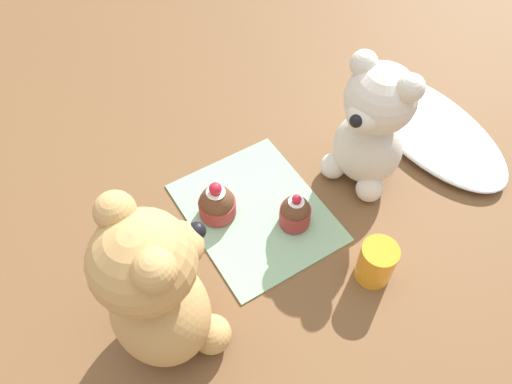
# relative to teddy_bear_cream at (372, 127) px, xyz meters

# --- Properties ---
(ground_plane) EXTENTS (4.00, 4.00, 0.00)m
(ground_plane) POSITION_rel_teddy_bear_cream_xyz_m (-0.02, -0.19, -0.11)
(ground_plane) COLOR brown
(knitted_placemat) EXTENTS (0.25, 0.20, 0.01)m
(knitted_placemat) POSITION_rel_teddy_bear_cream_xyz_m (-0.02, -0.19, -0.11)
(knitted_placemat) COLOR #8EBC99
(knitted_placemat) RESTS_ON ground_plane
(tulle_cloth) EXTENTS (0.34, 0.17, 0.03)m
(tulle_cloth) POSITION_rel_teddy_bear_cream_xyz_m (-0.01, 0.16, -0.10)
(tulle_cloth) COLOR white
(tulle_cloth) RESTS_ON ground_plane
(teddy_bear_cream) EXTENTS (0.14, 0.13, 0.23)m
(teddy_bear_cream) POSITION_rel_teddy_bear_cream_xyz_m (0.00, 0.00, 0.00)
(teddy_bear_cream) COLOR silver
(teddy_bear_cream) RESTS_ON ground_plane
(teddy_bear_tan) EXTENTS (0.15, 0.14, 0.27)m
(teddy_bear_tan) POSITION_rel_teddy_bear_cream_xyz_m (0.08, -0.39, 0.01)
(teddy_bear_tan) COLOR tan
(teddy_bear_tan) RESTS_ON ground_plane
(cupcake_near_cream_bear) EXTENTS (0.05, 0.05, 0.07)m
(cupcake_near_cream_bear) POSITION_rel_teddy_bear_cream_xyz_m (0.02, -0.15, -0.08)
(cupcake_near_cream_bear) COLOR #993333
(cupcake_near_cream_bear) RESTS_ON knitted_placemat
(cupcake_near_tan_bear) EXTENTS (0.06, 0.06, 0.07)m
(cupcake_near_tan_bear) POSITION_rel_teddy_bear_cream_xyz_m (-0.05, -0.24, -0.08)
(cupcake_near_tan_bear) COLOR #993333
(cupcake_near_tan_bear) RESTS_ON knitted_placemat
(juice_glass) EXTENTS (0.05, 0.05, 0.07)m
(juice_glass) POSITION_rel_teddy_bear_cream_xyz_m (0.16, -0.10, -0.08)
(juice_glass) COLOR orange
(juice_glass) RESTS_ON ground_plane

